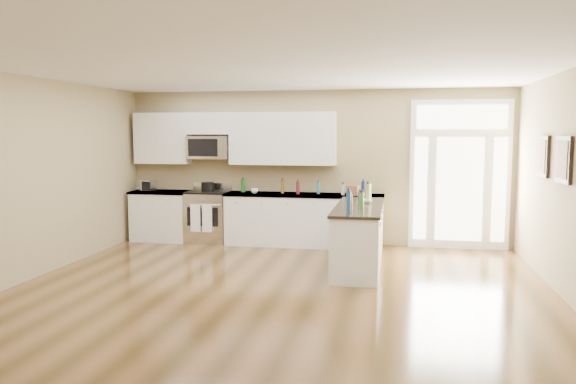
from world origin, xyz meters
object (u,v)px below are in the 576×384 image
Objects in this scene: peninsula_cabinet at (359,239)px; kitchen_range at (208,216)px; stockpot at (208,186)px; toaster_oven at (148,185)px.

peninsula_cabinet is 3.23m from kitchen_range.
kitchen_range is 4.54× the size of stockpot.
peninsula_cabinet is 3.31m from stockpot.
toaster_oven is (-4.05, 1.44, 0.61)m from peninsula_cabinet.
peninsula_cabinet is 4.34m from toaster_oven.
toaster_oven is at bearing 160.48° from peninsula_cabinet.
toaster_oven reaches higher than stockpot.
kitchen_range is 4.45× the size of toaster_oven.
toaster_oven is (-1.16, -0.04, 0.00)m from stockpot.
kitchen_range reaches higher than peninsula_cabinet.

